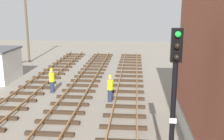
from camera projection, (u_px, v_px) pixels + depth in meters
signal_mast at (174, 91)px, 9.09m from camera, size 0.36×0.40×5.59m
utility_pole_far at (27, 21)px, 29.85m from camera, size 1.80×0.24×8.83m
track_worker_foreground at (52, 80)px, 19.88m from camera, size 0.40×0.40×1.87m
track_worker_distant at (110, 88)px, 17.97m from camera, size 0.40×0.40×1.87m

